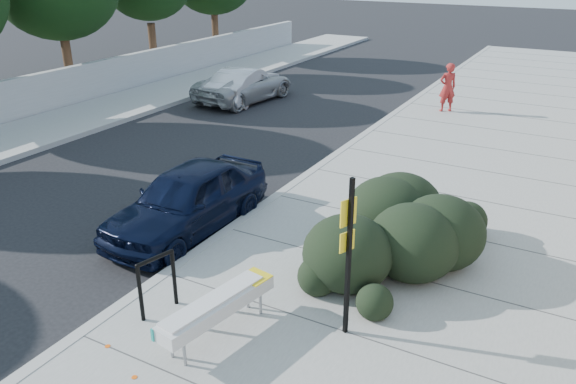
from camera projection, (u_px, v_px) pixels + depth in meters
name	position (u px, v px, depth m)	size (l,w,h in m)	color
ground	(167.00, 280.00, 10.13)	(120.00, 120.00, 0.00)	black
sidewalk_near	(535.00, 234.00, 11.63)	(11.20, 50.00, 0.15)	gray
sidewalk_far	(41.00, 130.00, 18.34)	(3.00, 50.00, 0.15)	gray
curb_near	(297.00, 183.00, 14.11)	(0.22, 50.00, 0.17)	#9E9E99
curb_far	(73.00, 137.00, 17.67)	(0.22, 50.00, 0.17)	#9E9E99
far_wall	(3.00, 104.00, 18.83)	(0.30, 40.00, 1.50)	#9E9E99
bench	(218.00, 306.00, 8.27)	(0.80, 2.10, 0.62)	gray
bike_rack	(157.00, 279.00, 8.75)	(0.22, 0.67, 1.01)	black
sign_post	(348.00, 248.00, 7.96)	(0.15, 0.27, 2.52)	black
hedge	(403.00, 224.00, 10.22)	(1.99, 3.97, 1.49)	black
sedan_navy	(188.00, 199.00, 11.69)	(1.67, 4.14, 1.41)	black
wagon_silver	(244.00, 84.00, 22.05)	(1.39, 3.98, 1.31)	silver
suv_silver	(244.00, 85.00, 22.06)	(2.07, 4.48, 1.25)	#9A9EA0
pedestrian	(448.00, 87.00, 19.93)	(0.63, 0.41, 1.72)	maroon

